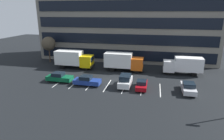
# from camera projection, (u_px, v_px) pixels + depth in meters

# --- Properties ---
(ground_plane) EXTENTS (120.00, 120.00, 0.00)m
(ground_plane) POSITION_uv_depth(u_px,v_px,m) (111.00, 80.00, 33.79)
(ground_plane) COLOR black
(office_building) EXTENTS (41.97, 12.05, 14.40)m
(office_building) POSITION_uv_depth(u_px,v_px,m) (127.00, 30.00, 48.46)
(office_building) COLOR slate
(office_building) RESTS_ON ground_plane
(lot_markings) EXTENTS (16.94, 5.40, 0.01)m
(lot_markings) POSITION_uv_depth(u_px,v_px,m) (107.00, 86.00, 31.37)
(lot_markings) COLOR silver
(lot_markings) RESTS_ON ground_plane
(box_truck_yellow) EXTENTS (8.02, 2.66, 3.72)m
(box_truck_yellow) POSITION_uv_depth(u_px,v_px,m) (74.00, 59.00, 40.45)
(box_truck_yellow) COLOR yellow
(box_truck_yellow) RESTS_ON ground_plane
(box_truck_white) EXTENTS (7.24, 2.40, 3.36)m
(box_truck_white) POSITION_uv_depth(u_px,v_px,m) (183.00, 65.00, 36.43)
(box_truck_white) COLOR white
(box_truck_white) RESTS_ON ground_plane
(box_truck_orange) EXTENTS (7.86, 2.60, 3.64)m
(box_truck_orange) POSITION_uv_depth(u_px,v_px,m) (123.00, 61.00, 38.59)
(box_truck_orange) COLOR #D85914
(box_truck_orange) RESTS_ON ground_plane
(sedan_forest) EXTENTS (4.42, 1.85, 1.58)m
(sedan_forest) POSITION_uv_depth(u_px,v_px,m) (59.00, 77.00, 33.07)
(sedan_forest) COLOR #0C5933
(sedan_forest) RESTS_ON ground_plane
(suv_white) EXTENTS (1.85, 4.37, 1.97)m
(suv_white) POSITION_uv_depth(u_px,v_px,m) (125.00, 81.00, 30.81)
(suv_white) COLOR white
(suv_white) RESTS_ON ground_plane
(sedan_silver) EXTENTS (1.83, 4.38, 1.57)m
(sedan_silver) POSITION_uv_depth(u_px,v_px,m) (188.00, 88.00, 28.61)
(sedan_silver) COLOR silver
(sedan_silver) RESTS_ON ground_plane
(sedan_navy) EXTENTS (4.37, 1.83, 1.56)m
(sedan_navy) POSITION_uv_depth(u_px,v_px,m) (87.00, 81.00, 31.43)
(sedan_navy) COLOR navy
(sedan_navy) RESTS_ON ground_plane
(sedan_maroon) EXTENTS (1.64, 3.91, 1.40)m
(sedan_maroon) POSITION_uv_depth(u_px,v_px,m) (142.00, 85.00, 29.95)
(sedan_maroon) COLOR maroon
(sedan_maroon) RESTS_ON ground_plane
(bare_tree) EXTENTS (3.22, 3.22, 6.03)m
(bare_tree) POSITION_uv_depth(u_px,v_px,m) (49.00, 44.00, 44.71)
(bare_tree) COLOR #473323
(bare_tree) RESTS_ON ground_plane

